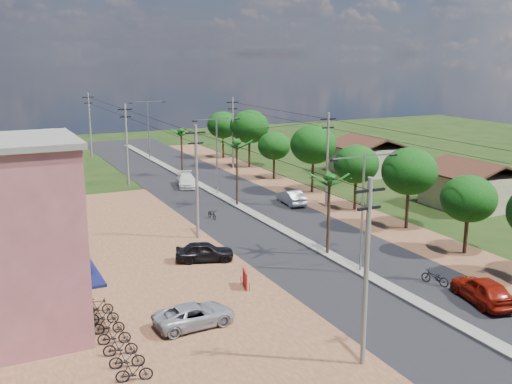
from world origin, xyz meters
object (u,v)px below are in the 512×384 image
car_parked_silver (194,316)px  moto_rider_east (435,278)px  roadside_sign (245,280)px  car_parked_dark (205,252)px  car_silver_mid (291,198)px  car_white_far (186,181)px  car_red_near (483,290)px  parked_scooter_row (114,335)px

car_parked_silver → moto_rider_east: car_parked_silver is taller
moto_rider_east → roadside_sign: size_ratio=1.42×
car_parked_dark → roadside_sign: size_ratio=3.10×
car_silver_mid → roadside_sign: (-13.00, -17.33, -0.14)m
car_white_far → car_parked_dark: car_white_far is taller
car_red_near → parked_scooter_row: size_ratio=0.54×
roadside_sign → parked_scooter_row: size_ratio=0.15×
car_parked_silver → car_parked_dark: car_parked_dark is taller
car_white_far → parked_scooter_row: (-15.56, -33.21, -0.20)m
car_red_near → roadside_sign: size_ratio=3.53×
car_red_near → car_parked_dark: (-12.01, 13.91, -0.10)m
car_red_near → car_parked_silver: (-16.24, 4.45, -0.18)m
car_parked_silver → moto_rider_east: (15.69, -1.08, -0.12)m
car_red_near → parked_scooter_row: car_red_near is taller
car_silver_mid → parked_scooter_row: size_ratio=0.49×
car_red_near → car_parked_dark: 18.38m
car_red_near → roadside_sign: 14.14m
car_parked_dark → roadside_sign: bearing=-156.5°
car_red_near → car_white_far: car_red_near is taller
car_parked_silver → car_parked_dark: bearing=-27.3°
car_silver_mid → car_parked_dark: size_ratio=1.03×
car_parked_dark → roadside_sign: 5.74m
car_red_near → moto_rider_east: bearing=-68.5°
car_silver_mid → car_parked_dark: bearing=46.5°
car_parked_silver → roadside_sign: (4.71, 3.74, -0.06)m
car_parked_dark → roadside_sign: (0.48, -5.72, -0.14)m
car_white_far → car_parked_dark: size_ratio=1.19×
car_parked_silver → moto_rider_east: bearing=-97.1°
car_red_near → moto_rider_east: size_ratio=2.49×
car_red_near → moto_rider_east: 3.43m
car_silver_mid → car_red_near: bearing=92.4°
car_silver_mid → car_parked_silver: 27.53m
car_silver_mid → car_parked_silver: size_ratio=0.95×
car_parked_dark → roadside_sign: car_parked_dark is taller
car_silver_mid → roadside_sign: bearing=58.9°
car_parked_silver → car_parked_dark: (4.23, 9.46, 0.08)m
car_white_far → car_parked_dark: 24.58m
car_parked_silver → parked_scooter_row: 4.35m
car_parked_dark → parked_scooter_row: (-8.58, -9.64, -0.19)m
moto_rider_east → parked_scooter_row: 20.06m
car_white_far → moto_rider_east: 34.40m
car_parked_dark → moto_rider_east: 15.57m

